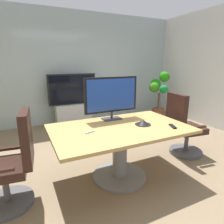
% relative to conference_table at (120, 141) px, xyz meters
% --- Properties ---
extents(ground_plane, '(7.20, 7.20, 0.00)m').
position_rel_conference_table_xyz_m(ground_plane, '(0.07, 0.17, -0.55)').
color(ground_plane, '#7A664C').
extents(wall_back_glass_partition, '(6.20, 0.10, 2.85)m').
position_rel_conference_table_xyz_m(wall_back_glass_partition, '(0.07, 2.97, 0.88)').
color(wall_back_glass_partition, '#9EB2B7').
rests_on(wall_back_glass_partition, ground).
extents(conference_table, '(1.81, 1.12, 0.75)m').
position_rel_conference_table_xyz_m(conference_table, '(0.00, 0.00, 0.00)').
color(conference_table, '#B2894C').
rests_on(conference_table, ground).
extents(office_chair_left, '(0.62, 0.60, 1.09)m').
position_rel_conference_table_xyz_m(office_chair_left, '(-1.32, 0.04, -0.09)').
color(office_chair_left, '#4C4C51').
rests_on(office_chair_left, ground).
extents(office_chair_right, '(0.62, 0.60, 1.09)m').
position_rel_conference_table_xyz_m(office_chair_right, '(1.32, 0.15, -0.09)').
color(office_chair_right, '#4C4C51').
rests_on(office_chair_right, ground).
extents(tv_monitor, '(0.84, 0.18, 0.64)m').
position_rel_conference_table_xyz_m(tv_monitor, '(0.06, 0.39, 0.56)').
color(tv_monitor, '#333338').
rests_on(tv_monitor, conference_table).
extents(wall_display_unit, '(1.20, 0.36, 1.31)m').
position_rel_conference_table_xyz_m(wall_display_unit, '(0.03, 2.62, -0.11)').
color(wall_display_unit, '#B7BABC').
rests_on(wall_display_unit, ground).
extents(potted_plant, '(0.67, 0.67, 1.33)m').
position_rel_conference_table_xyz_m(potted_plant, '(2.38, 2.16, 0.21)').
color(potted_plant, brown).
rests_on(potted_plant, ground).
extents(conference_phone, '(0.22, 0.22, 0.07)m').
position_rel_conference_table_xyz_m(conference_phone, '(0.33, -0.05, 0.23)').
color(conference_phone, black).
rests_on(conference_phone, conference_table).
extents(remote_control, '(0.11, 0.18, 0.02)m').
position_rel_conference_table_xyz_m(remote_control, '(0.64, -0.30, 0.21)').
color(remote_control, black).
rests_on(remote_control, conference_table).
extents(whiteboard_marker, '(0.13, 0.07, 0.02)m').
position_rel_conference_table_xyz_m(whiteboard_marker, '(-0.44, -0.03, 0.21)').
color(whiteboard_marker, silver).
rests_on(whiteboard_marker, conference_table).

